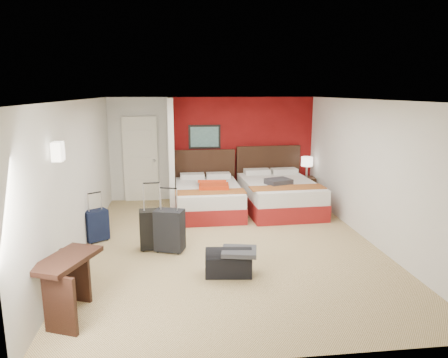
{
  "coord_description": "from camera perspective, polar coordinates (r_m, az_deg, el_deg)",
  "views": [
    {
      "loc": [
        -0.92,
        -6.86,
        2.65
      ],
      "look_at": [
        -0.01,
        0.8,
        1.0
      ],
      "focal_mm": 33.21,
      "sensor_mm": 36.0,
      "label": 1
    }
  ],
  "objects": [
    {
      "name": "ground",
      "position": [
        7.41,
        0.78,
        -8.88
      ],
      "size": [
        6.5,
        6.5,
        0.0
      ],
      "primitive_type": "plane",
      "color": "tan",
      "rests_on": "ground"
    },
    {
      "name": "room_walls",
      "position": [
        8.41,
        -10.02,
        2.35
      ],
      "size": [
        5.02,
        6.52,
        2.5
      ],
      "color": "silver",
      "rests_on": "ground"
    },
    {
      "name": "red_accent_panel",
      "position": [
        10.32,
        2.59,
        4.26
      ],
      "size": [
        3.5,
        0.04,
        2.5
      ],
      "primitive_type": "cube",
      "color": "maroon",
      "rests_on": "ground"
    },
    {
      "name": "partition_wall",
      "position": [
        9.57,
        -7.22,
        3.56
      ],
      "size": [
        0.12,
        1.2,
        2.5
      ],
      "primitive_type": "cube",
      "color": "silver",
      "rests_on": "ground"
    },
    {
      "name": "entry_door",
      "position": [
        10.22,
        -11.38,
        2.68
      ],
      "size": [
        0.82,
        0.06,
        2.05
      ],
      "primitive_type": "cube",
      "color": "silver",
      "rests_on": "ground"
    },
    {
      "name": "bed_left",
      "position": [
        9.16,
        -2.2,
        -2.79
      ],
      "size": [
        1.43,
        2.03,
        0.61
      ],
      "primitive_type": "cube",
      "rotation": [
        0.0,
        0.0,
        0.01
      ],
      "color": "white",
      "rests_on": "ground"
    },
    {
      "name": "bed_right",
      "position": [
        9.43,
        7.59,
        -2.27
      ],
      "size": [
        1.64,
        2.27,
        0.66
      ],
      "primitive_type": "cube",
      "rotation": [
        0.0,
        0.0,
        0.04
      ],
      "color": "silver",
      "rests_on": "ground"
    },
    {
      "name": "red_suitcase_open",
      "position": [
        8.98,
        -1.53,
        -0.74
      ],
      "size": [
        0.69,
        0.91,
        0.11
      ],
      "primitive_type": "cube",
      "rotation": [
        0.0,
        0.0,
        -0.09
      ],
      "color": "#B9300F",
      "rests_on": "bed_left"
    },
    {
      "name": "jacket_bundle",
      "position": [
        9.03,
        7.51,
        -0.36
      ],
      "size": [
        0.61,
        0.55,
        0.12
      ],
      "primitive_type": "cube",
      "rotation": [
        0.0,
        0.0,
        0.34
      ],
      "color": "#333337",
      "rests_on": "bed_right"
    },
    {
      "name": "nightstand",
      "position": [
        10.43,
        11.21,
        -1.28
      ],
      "size": [
        0.43,
        0.43,
        0.56
      ],
      "primitive_type": "cube",
      "rotation": [
        0.0,
        0.0,
        -0.07
      ],
      "color": "black",
      "rests_on": "ground"
    },
    {
      "name": "table_lamp",
      "position": [
        10.33,
        11.33,
        1.61
      ],
      "size": [
        0.32,
        0.32,
        0.51
      ],
      "primitive_type": "cylinder",
      "rotation": [
        0.0,
        0.0,
        -0.15
      ],
      "color": "white",
      "rests_on": "nightstand"
    },
    {
      "name": "suitcase_black",
      "position": [
        7.15,
        -9.74,
        -7.02
      ],
      "size": [
        0.46,
        0.31,
        0.66
      ],
      "primitive_type": "cube",
      "rotation": [
        0.0,
        0.0,
        0.07
      ],
      "color": "black",
      "rests_on": "ground"
    },
    {
      "name": "suitcase_charcoal",
      "position": [
        7.01,
        -7.49,
        -7.21
      ],
      "size": [
        0.54,
        0.43,
        0.69
      ],
      "primitive_type": "cube",
      "rotation": [
        0.0,
        0.0,
        -0.34
      ],
      "color": "black",
      "rests_on": "ground"
    },
    {
      "name": "suitcase_navy",
      "position": [
        7.78,
        -17.14,
        -6.29
      ],
      "size": [
        0.46,
        0.42,
        0.54
      ],
      "primitive_type": "cube",
      "rotation": [
        0.0,
        0.0,
        0.59
      ],
      "color": "black",
      "rests_on": "ground"
    },
    {
      "name": "duffel_bag",
      "position": [
        6.18,
        0.63,
        -11.58
      ],
      "size": [
        0.71,
        0.43,
        0.34
      ],
      "primitive_type": "cube",
      "rotation": [
        0.0,
        0.0,
        -0.11
      ],
      "color": "black",
      "rests_on": "ground"
    },
    {
      "name": "jacket_draped",
      "position": [
        6.07,
        2.12,
        -9.94
      ],
      "size": [
        0.57,
        0.51,
        0.07
      ],
      "primitive_type": "cube",
      "rotation": [
        0.0,
        0.0,
        -0.2
      ],
      "color": "#393A3F",
      "rests_on": "duffel_bag"
    },
    {
      "name": "desk",
      "position": [
        5.39,
        -20.66,
        -13.73
      ],
      "size": [
        0.75,
        1.0,
        0.74
      ],
      "primitive_type": "cube",
      "rotation": [
        0.0,
        0.0,
        -0.39
      ],
      "color": "black",
      "rests_on": "ground"
    }
  ]
}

